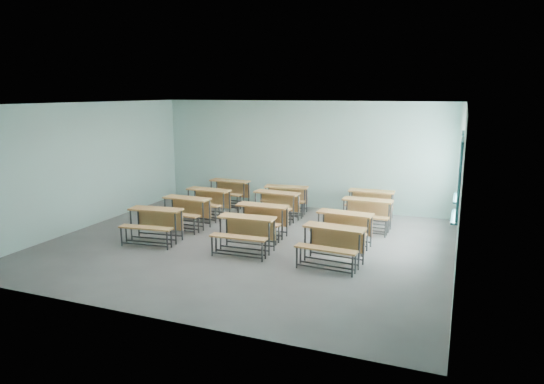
{
  "coord_description": "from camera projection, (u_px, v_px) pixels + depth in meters",
  "views": [
    {
      "loc": [
        4.46,
        -9.82,
        3.45
      ],
      "look_at": [
        0.13,
        1.2,
        1.0
      ],
      "focal_mm": 32.0,
      "sensor_mm": 36.0,
      "label": 1
    }
  ],
  "objects": [
    {
      "name": "room",
      "position": [
        251.0,
        176.0,
        10.93
      ],
      "size": [
        9.04,
        8.04,
        3.24
      ],
      "color": "slate",
      "rests_on": "ground"
    },
    {
      "name": "desk_unit_r0c0",
      "position": [
        154.0,
        220.0,
        11.27
      ],
      "size": [
        1.33,
        0.97,
        0.78
      ],
      "rotation": [
        0.0,
        0.0,
        0.11
      ],
      "color": "#B87D42",
      "rests_on": "ground"
    },
    {
      "name": "desk_unit_r0c1",
      "position": [
        245.0,
        229.0,
        10.54
      ],
      "size": [
        1.28,
        0.89,
        0.78
      ],
      "rotation": [
        0.0,
        0.0,
        0.04
      ],
      "color": "#B87D42",
      "rests_on": "ground"
    },
    {
      "name": "desk_unit_r0c2",
      "position": [
        332.0,
        240.0,
        9.75
      ],
      "size": [
        1.31,
        0.93,
        0.78
      ],
      "rotation": [
        0.0,
        0.0,
        -0.08
      ],
      "color": "#B87D42",
      "rests_on": "ground"
    },
    {
      "name": "desk_unit_r1c0",
      "position": [
        185.0,
        208.0,
        12.46
      ],
      "size": [
        1.27,
        0.87,
        0.78
      ],
      "rotation": [
        0.0,
        0.0,
        -0.02
      ],
      "color": "#B87D42",
      "rests_on": "ground"
    },
    {
      "name": "desk_unit_r1c1",
      "position": [
        261.0,
        216.0,
        11.64
      ],
      "size": [
        1.25,
        0.84,
        0.78
      ],
      "rotation": [
        0.0,
        0.0,
        0.01
      ],
      "color": "#B87D42",
      "rests_on": "ground"
    },
    {
      "name": "desk_unit_r1c2",
      "position": [
        343.0,
        225.0,
        10.9
      ],
      "size": [
        1.31,
        0.93,
        0.78
      ],
      "rotation": [
        0.0,
        0.0,
        -0.08
      ],
      "color": "#B87D42",
      "rests_on": "ground"
    },
    {
      "name": "desk_unit_r2c0",
      "position": [
        207.0,
        199.0,
        13.54
      ],
      "size": [
        1.29,
        0.9,
        0.78
      ],
      "rotation": [
        0.0,
        0.0,
        -0.05
      ],
      "color": "#B87D42",
      "rests_on": "ground"
    },
    {
      "name": "desk_unit_r2c1",
      "position": [
        275.0,
        202.0,
        13.15
      ],
      "size": [
        1.31,
        0.93,
        0.78
      ],
      "rotation": [
        0.0,
        0.0,
        -0.08
      ],
      "color": "#B87D42",
      "rests_on": "ground"
    },
    {
      "name": "desk_unit_r2c2",
      "position": [
        366.0,
        210.0,
        12.24
      ],
      "size": [
        1.27,
        0.87,
        0.78
      ],
      "rotation": [
        0.0,
        0.0,
        -0.02
      ],
      "color": "#B87D42",
      "rests_on": "ground"
    },
    {
      "name": "desk_unit_r3c0",
      "position": [
        228.0,
        189.0,
        14.91
      ],
      "size": [
        1.28,
        0.89,
        0.78
      ],
      "rotation": [
        0.0,
        0.0,
        -0.04
      ],
      "color": "#B87D42",
      "rests_on": "ground"
    },
    {
      "name": "desk_unit_r3c1",
      "position": [
        285.0,
        196.0,
        13.95
      ],
      "size": [
        1.34,
        0.99,
        0.78
      ],
      "rotation": [
        0.0,
        0.0,
        0.13
      ],
      "color": "#B87D42",
      "rests_on": "ground"
    },
    {
      "name": "desk_unit_r3c2",
      "position": [
        371.0,
        200.0,
        13.34
      ],
      "size": [
        1.28,
        0.88,
        0.78
      ],
      "rotation": [
        0.0,
        0.0,
        0.04
      ],
      "color": "#B87D42",
      "rests_on": "ground"
    }
  ]
}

